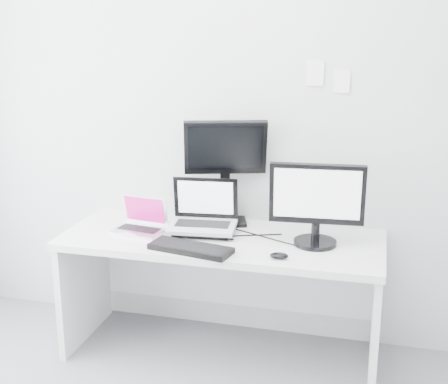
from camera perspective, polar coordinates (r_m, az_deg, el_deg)
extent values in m
plane|color=#B4B6B8|center=(3.64, 1.15, 6.86)|extent=(3.60, 0.00, 3.60)
cube|color=silver|center=(3.61, -0.23, -9.65)|extent=(1.80, 0.70, 0.73)
cube|color=silver|center=(3.54, -8.01, -2.06)|extent=(0.32, 0.26, 0.22)
cube|color=black|center=(3.70, -1.60, -1.63)|extent=(0.10, 0.10, 0.16)
cube|color=silver|center=(3.48, -2.05, -1.44)|extent=(0.40, 0.33, 0.31)
cube|color=black|center=(3.60, 0.11, 1.96)|extent=(0.51, 0.31, 0.65)
cube|color=black|center=(3.32, 8.57, -1.07)|extent=(0.52, 0.27, 0.47)
cube|color=black|center=(3.26, -3.10, -5.24)|extent=(0.47, 0.24, 0.03)
ellipsoid|color=black|center=(3.17, 5.12, -5.89)|extent=(0.10, 0.07, 0.03)
cube|color=white|center=(3.53, 8.41, 10.83)|extent=(0.10, 0.00, 0.14)
cube|color=white|center=(3.52, 10.85, 10.05)|extent=(0.09, 0.00, 0.13)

